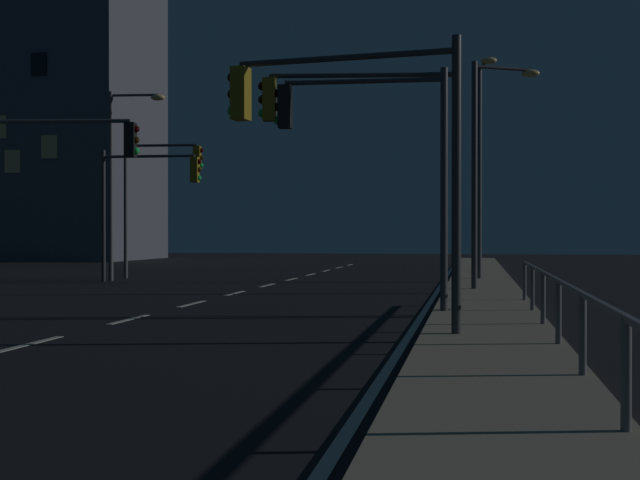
% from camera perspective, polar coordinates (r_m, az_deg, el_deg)
% --- Properties ---
extents(ground_plane, '(112.00, 112.00, 0.00)m').
position_cam_1_polar(ground_plane, '(22.41, -8.24, -4.20)').
color(ground_plane, black).
rests_on(ground_plane, ground).
extents(sidewalk_right, '(2.28, 77.00, 0.14)m').
position_cam_1_polar(sidewalk_right, '(21.24, 11.06, -4.27)').
color(sidewalk_right, gray).
rests_on(sidewalk_right, ground).
extents(lane_markings_center, '(0.14, 50.00, 0.01)m').
position_cam_1_polar(lane_markings_center, '(25.74, -5.75, -3.59)').
color(lane_markings_center, silver).
rests_on(lane_markings_center, ground).
extents(lane_edge_line, '(0.14, 53.00, 0.01)m').
position_cam_1_polar(lane_edge_line, '(26.26, 7.87, -3.51)').
color(lane_edge_line, silver).
rests_on(lane_edge_line, ground).
extents(traffic_light_near_left, '(4.44, 0.82, 5.42)m').
position_cam_1_polar(traffic_light_near_left, '(18.83, 3.36, 7.08)').
color(traffic_light_near_left, '#4C4C51').
rests_on(traffic_light_near_left, sidewalk_right).
extents(traffic_light_near_right, '(3.31, 0.46, 5.65)m').
position_cam_1_polar(traffic_light_near_right, '(34.98, -10.88, 3.90)').
color(traffic_light_near_right, '#4C4C51').
rests_on(traffic_light_near_right, ground).
extents(traffic_light_far_center, '(3.82, 0.41, 5.25)m').
position_cam_1_polar(traffic_light_far_center, '(18.59, 3.29, 6.70)').
color(traffic_light_far_center, '#38383D').
rests_on(traffic_light_far_center, sidewalk_right).
extents(traffic_light_mid_left, '(4.62, 0.85, 5.16)m').
position_cam_1_polar(traffic_light_mid_left, '(24.52, -17.84, 4.78)').
color(traffic_light_mid_left, '#38383D').
rests_on(traffic_light_mid_left, ground).
extents(traffic_light_overhead_east, '(4.18, 0.75, 4.96)m').
position_cam_1_polar(traffic_light_overhead_east, '(14.72, 1.92, 7.67)').
color(traffic_light_overhead_east, '#2D3033').
rests_on(traffic_light_overhead_east, sidewalk_right).
extents(traffic_light_far_right, '(3.89, 0.44, 4.97)m').
position_cam_1_polar(traffic_light_far_right, '(32.42, -11.59, 3.42)').
color(traffic_light_far_right, '#2D3033').
rests_on(traffic_light_far_right, ground).
extents(street_lamp_far_end, '(2.08, 1.17, 6.89)m').
position_cam_1_polar(street_lamp_far_end, '(26.33, 11.12, 5.92)').
color(street_lamp_far_end, '#38383D').
rests_on(street_lamp_far_end, sidewalk_right).
extents(street_lamp_across_street, '(2.21, 0.45, 7.29)m').
position_cam_1_polar(street_lamp_across_street, '(33.51, -13.36, 4.85)').
color(street_lamp_across_street, '#4C4C51').
rests_on(street_lamp_across_street, ground).
extents(street_lamp_mid_block, '(0.68, 2.40, 7.96)m').
position_cam_1_polar(street_lamp_mid_block, '(31.95, 10.80, 6.01)').
color(street_lamp_mid_block, '#38383D').
rests_on(street_lamp_mid_block, sidewalk_right).
extents(barrier_fence, '(0.09, 20.23, 0.98)m').
position_cam_1_polar(barrier_fence, '(11.84, 16.46, -4.09)').
color(barrier_fence, '#59595E').
rests_on(barrier_fence, sidewalk_right).
extents(building_distant, '(15.05, 10.58, 31.44)m').
position_cam_1_polar(building_distant, '(65.09, -18.28, 12.73)').
color(building_distant, '#4C515B').
rests_on(building_distant, ground).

